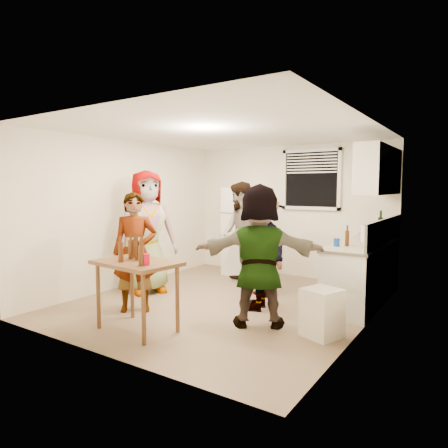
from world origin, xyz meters
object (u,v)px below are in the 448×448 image
Objects in this scene: guest_grey at (148,292)px; guest_stripe at (136,311)px; kettle at (368,239)px; trash_bin at (322,315)px; serving_table at (138,330)px; guest_black at (258,309)px; wine_bottle at (380,237)px; guest_orange at (259,325)px; refrigerator at (245,231)px; guest_back_right at (262,295)px; blue_cup at (336,246)px; beer_bottle_counter at (347,246)px; guest_back_left at (240,285)px; red_cup at (146,265)px; beer_bottle_table at (137,259)px.

guest_stripe is (0.58, -0.83, 0.00)m from guest_grey.
trash_bin is at bearing -92.48° from kettle.
guest_black is at bearing 62.50° from serving_table.
guest_orange is at bearing -108.74° from wine_bottle.
trash_bin is at bearing 27.81° from serving_table.
guest_stripe is at bearing -91.21° from refrigerator.
kettle is 2.23m from trash_bin.
refrigerator is at bearing -156.71° from guest_black.
wine_bottle is 3.90m from guest_grey.
serving_table is at bearing -81.55° from refrigerator.
blue_cup is at bearing 22.06° from guest_back_right.
beer_bottle_counter is at bearing -149.16° from guest_orange.
guest_back_right is at bearing -138.42° from wine_bottle.
guest_black is at bearing -55.18° from refrigerator.
serving_table is 0.61× the size of guest_back_right.
guest_back_left is at bearing 92.70° from serving_table.
red_cup is 0.08× the size of guest_stripe.
trash_bin is 0.32× the size of guest_orange.
guest_back_left is (-2.01, -0.55, -0.90)m from kettle.
beer_bottle_table is 2.34m from guest_back_right.
serving_table is 0.60× the size of guest_stripe.
red_cup is at bearing -29.74° from guest_black.
guest_grey is (-0.64, -2.06, -0.85)m from refrigerator.
guest_black is (1.95, 0.18, 0.00)m from guest_grey.
beer_bottle_counter reaches higher than blue_cup.
refrigerator is 15.47× the size of blue_cup.
guest_back_right is at bearing -148.11° from kettle.
guest_back_left is at bearing 163.68° from blue_cup.
guest_black is (1.31, -1.88, -0.85)m from refrigerator.
guest_back_left is (-0.05, 2.50, -0.84)m from beer_bottle_table.
red_cup reaches higher than guest_orange.
red_cup reaches higher than guest_back_left.
wine_bottle reaches higher than serving_table.
red_cup is at bearing -23.89° from serving_table.
guest_black is at bearing -38.04° from guest_back_right.
serving_table is 2.25m from guest_back_right.
refrigerator is 7.79× the size of beer_bottle_table.
refrigerator is 3.47m from trash_bin.
serving_table is at bearing -74.78° from guest_back_right.
guest_grey is at bearing 173.42° from trash_bin.
refrigerator is at bearing 135.04° from trash_bin.
guest_orange is at bearing 17.34° from guest_black.
guest_grey reaches higher than guest_black.
wine_bottle is at bearing 71.16° from kettle.
kettle reaches higher than guest_grey.
kettle is 1.06× the size of beer_bottle_counter.
guest_orange is at bearing 50.58° from red_cup.
beer_bottle_counter is 1.68× the size of red_cup.
refrigerator reaches higher than blue_cup.
guest_grey reaches higher than guest_orange.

